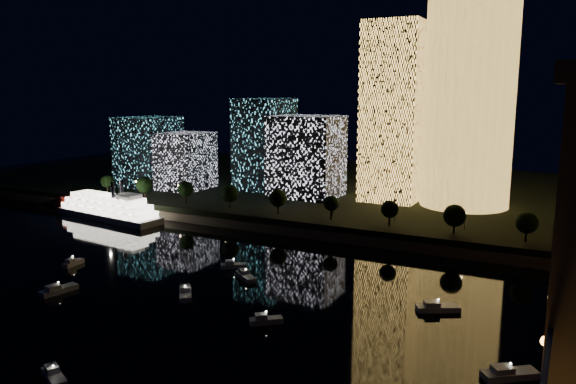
# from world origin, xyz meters

# --- Properties ---
(ground) EXTENTS (520.00, 520.00, 0.00)m
(ground) POSITION_xyz_m (0.00, 0.00, 0.00)
(ground) COLOR black
(ground) RESTS_ON ground
(far_bank) EXTENTS (420.00, 160.00, 5.00)m
(far_bank) POSITION_xyz_m (0.00, 160.00, 2.50)
(far_bank) COLOR black
(far_bank) RESTS_ON ground
(seawall) EXTENTS (420.00, 6.00, 3.00)m
(seawall) POSITION_xyz_m (0.00, 82.00, 1.50)
(seawall) COLOR #6B5E4C
(seawall) RESTS_ON ground
(tower_cylindrical) EXTENTS (34.00, 34.00, 77.35)m
(tower_cylindrical) POSITION_xyz_m (24.70, 132.71, 43.80)
(tower_cylindrical) COLOR #F2B44D
(tower_cylindrical) RESTS_ON far_bank
(tower_rectangular) EXTENTS (21.36, 21.36, 67.95)m
(tower_rectangular) POSITION_xyz_m (-2.70, 131.14, 38.97)
(tower_rectangular) COLOR #F2B44D
(tower_rectangular) RESTS_ON far_bank
(midrise_blocks) EXTENTS (99.01, 42.16, 39.02)m
(midrise_blocks) POSITION_xyz_m (-71.75, 122.02, 21.16)
(midrise_blocks) COLOR white
(midrise_blocks) RESTS_ON far_bank
(riverboat) EXTENTS (51.92, 16.62, 15.38)m
(riverboat) POSITION_xyz_m (-95.28, 71.29, 3.94)
(riverboat) COLOR silver
(riverboat) RESTS_ON ground
(motorboats) EXTENTS (119.56, 72.01, 2.78)m
(motorboats) POSITION_xyz_m (-3.17, 12.42, 0.81)
(motorboats) COLOR silver
(motorboats) RESTS_ON ground
(esplanade_trees) EXTENTS (165.75, 6.80, 8.90)m
(esplanade_trees) POSITION_xyz_m (-27.34, 88.00, 10.47)
(esplanade_trees) COLOR black
(esplanade_trees) RESTS_ON far_bank
(street_lamps) EXTENTS (132.70, 0.70, 5.65)m
(street_lamps) POSITION_xyz_m (-34.00, 94.00, 9.02)
(street_lamps) COLOR black
(street_lamps) RESTS_ON far_bank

